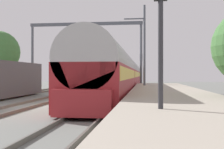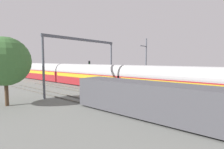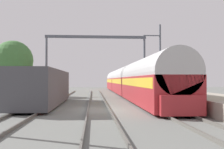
{
  "view_description": "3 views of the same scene",
  "coord_description": "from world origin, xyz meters",
  "px_view_note": "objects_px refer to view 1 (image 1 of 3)",
  "views": [
    {
      "loc": [
        6.86,
        -15.36,
        1.83
      ],
      "look_at": [
        4.36,
        5.38,
        1.85
      ],
      "focal_mm": 44.77,
      "sensor_mm": 36.0,
      "label": 1
    },
    {
      "loc": [
        -16.97,
        -3.41,
        4.68
      ],
      "look_at": [
        0.0,
        10.62,
        2.85
      ],
      "focal_mm": 27.49,
      "sensor_mm": 36.0,
      "label": 2
    },
    {
      "loc": [
        -0.36,
        -18.34,
        2.06
      ],
      "look_at": [
        2.18,
        17.46,
        2.81
      ],
      "focal_mm": 42.49,
      "sensor_mm": 36.0,
      "label": 3
    }
  ],
  "objects_px": {
    "railway_signal_near": "(161,30)",
    "catenary_gantry": "(85,41)",
    "person_crossing": "(131,83)",
    "railway_signal_far": "(141,66)",
    "passenger_train": "(126,74)"
  },
  "relations": [
    {
      "from": "railway_signal_near",
      "to": "catenary_gantry",
      "type": "xyz_separation_m",
      "value": [
        -7.27,
        23.71,
        2.61
      ]
    },
    {
      "from": "person_crossing",
      "to": "catenary_gantry",
      "type": "bearing_deg",
      "value": -149.42
    },
    {
      "from": "person_crossing",
      "to": "railway_signal_far",
      "type": "relative_size",
      "value": 0.38
    },
    {
      "from": "person_crossing",
      "to": "railway_signal_near",
      "type": "distance_m",
      "value": 18.64
    },
    {
      "from": "person_crossing",
      "to": "catenary_gantry",
      "type": "height_order",
      "value": "catenary_gantry"
    },
    {
      "from": "railway_signal_near",
      "to": "catenary_gantry",
      "type": "height_order",
      "value": "catenary_gantry"
    },
    {
      "from": "person_crossing",
      "to": "railway_signal_far",
      "type": "height_order",
      "value": "railway_signal_far"
    },
    {
      "from": "person_crossing",
      "to": "railway_signal_near",
      "type": "height_order",
      "value": "railway_signal_near"
    },
    {
      "from": "passenger_train",
      "to": "railway_signal_far",
      "type": "bearing_deg",
      "value": 40.93
    },
    {
      "from": "railway_signal_near",
      "to": "railway_signal_far",
      "type": "bearing_deg",
      "value": 91.93
    },
    {
      "from": "person_crossing",
      "to": "catenary_gantry",
      "type": "distance_m",
      "value": 8.94
    },
    {
      "from": "railway_signal_far",
      "to": "railway_signal_near",
      "type": "bearing_deg",
      "value": -88.07
    },
    {
      "from": "passenger_train",
      "to": "catenary_gantry",
      "type": "distance_m",
      "value": 6.93
    },
    {
      "from": "catenary_gantry",
      "to": "railway_signal_near",
      "type": "bearing_deg",
      "value": -72.96
    },
    {
      "from": "passenger_train",
      "to": "railway_signal_far",
      "type": "distance_m",
      "value": 2.72
    }
  ]
}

